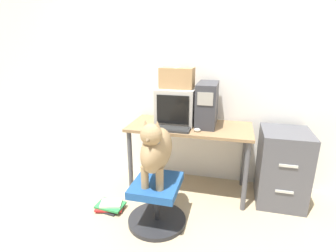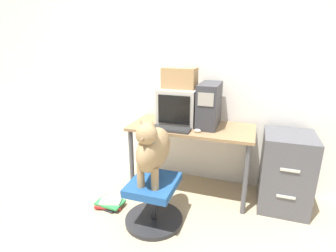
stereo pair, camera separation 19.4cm
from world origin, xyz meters
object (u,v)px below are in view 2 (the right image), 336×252
Objects in this scene: keyboard at (170,129)px; office_chair at (154,201)px; dog at (153,148)px; pc_tower at (209,105)px; filing_cabinet at (285,171)px; crt_monitor at (179,106)px; cardboard_box at (180,78)px; book_stack_floor at (110,203)px.

office_chair is at bearing -90.60° from keyboard.
office_chair is at bearing -90.00° from dog.
dog is at bearing -90.61° from keyboard.
keyboard is at bearing 89.39° from dog.
pc_tower reaches higher than filing_cabinet.
pc_tower is at bearing -3.89° from crt_monitor.
pc_tower is at bearing 63.86° from office_chair.
crt_monitor is 1.16× the size of cardboard_box.
keyboard is 0.99m from book_stack_floor.
keyboard is 1.42× the size of book_stack_floor.
office_chair is 1.35m from filing_cabinet.
keyboard is at bearing -142.42° from pc_tower.
crt_monitor is 0.90× the size of pc_tower.
pc_tower is at bearing 36.67° from book_stack_floor.
keyboard is at bearing 36.05° from book_stack_floor.
dog is at bearing -7.03° from book_stack_floor.
cardboard_box is (-0.33, 0.03, 0.26)m from pc_tower.
crt_monitor reaches higher than book_stack_floor.
keyboard is 0.78× the size of office_chair.
cardboard_box is at bearing 90.00° from crt_monitor.
cardboard_box is at bearing 176.40° from filing_cabinet.
crt_monitor is at bearing 51.24° from book_stack_floor.
keyboard reaches higher than office_chair.
cardboard_box is at bearing 175.44° from pc_tower.
pc_tower is 0.84m from dog.
crt_monitor is 0.34m from keyboard.
filing_cabinet is 1.82m from book_stack_floor.
keyboard is at bearing -92.93° from cardboard_box.
keyboard is 1.24m from filing_cabinet.
pc_tower is 1.52× the size of book_stack_floor.
office_chair is 1.82× the size of book_stack_floor.
cardboard_box is (0.02, 0.74, 0.52)m from dog.
pc_tower is 1.29× the size of cardboard_box.
pc_tower is 1.07× the size of keyboard.
cardboard_box is 1.18× the size of book_stack_floor.
crt_monitor is 0.34m from pc_tower.
keyboard is 0.45m from dog.
pc_tower is 1.45m from book_stack_floor.
filing_cabinet is at bearing 10.88° from keyboard.
dog is 0.90m from cardboard_box.
pc_tower is 1.12m from office_chair.
cardboard_box reaches higher than crt_monitor.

